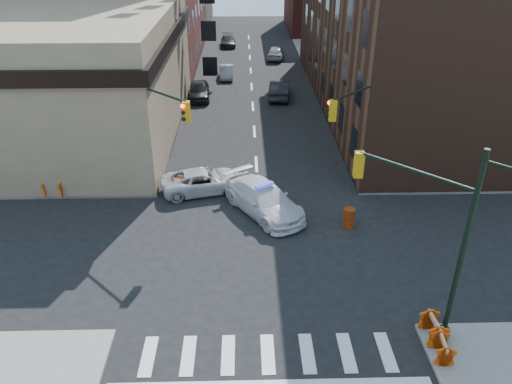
{
  "coord_description": "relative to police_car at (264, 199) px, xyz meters",
  "views": [
    {
      "loc": [
        -0.79,
        -20.42,
        14.38
      ],
      "look_at": [
        -0.22,
        2.02,
        2.2
      ],
      "focal_mm": 35.0,
      "sensor_mm": 36.0,
      "label": 1
    }
  ],
  "objects": [
    {
      "name": "barrel_bank",
      "position": [
        -5.06,
        2.48,
        -0.35
      ],
      "size": [
        0.58,
        0.58,
        0.98
      ],
      "primitive_type": "cylinder",
      "rotation": [
        0.0,
        0.0,
        -0.07
      ],
      "color": "#E54E0A",
      "rests_on": "ground"
    },
    {
      "name": "barricade_nw_a",
      "position": [
        -7.91,
        2.95,
        -0.18
      ],
      "size": [
        1.43,
        0.85,
        1.01
      ],
      "primitive_type": null,
      "rotation": [
        0.0,
        0.0,
        -0.14
      ],
      "color": "#C76409",
      "rests_on": "sidewalk_nw"
    },
    {
      "name": "barricade_se_a",
      "position": [
        6.15,
        -9.92,
        -0.23
      ],
      "size": [
        0.68,
        1.26,
        0.92
      ],
      "primitive_type": null,
      "rotation": [
        0.0,
        0.0,
        1.62
      ],
      "color": "#D03F09",
      "rests_on": "sidewalk_se"
    },
    {
      "name": "pedestrian_b",
      "position": [
        -12.15,
        5.04,
        0.32
      ],
      "size": [
        1.16,
        1.01,
        2.02
      ],
      "primitive_type": "imported",
      "rotation": [
        0.0,
        0.0,
        0.29
      ],
      "color": "black",
      "rests_on": "sidewalk_nw"
    },
    {
      "name": "parked_car_wdeep",
      "position": [
        -3.0,
        42.74,
        -0.17
      ],
      "size": [
        2.06,
        4.71,
        1.35
      ],
      "primitive_type": "imported",
      "rotation": [
        0.0,
        0.0,
        0.04
      ],
      "color": "black",
      "rests_on": "ground"
    },
    {
      "name": "signal_pole_se",
      "position": [
        5.79,
        -9.21,
        3.77
      ],
      "size": [
        5.4,
        5.27,
        8.0
      ],
      "rotation": [
        0.0,
        0.0,
        2.36
      ],
      "color": "black",
      "rests_on": "sidewalk_se"
    },
    {
      "name": "barrel_road",
      "position": [
        4.46,
        -1.64,
        -0.29
      ],
      "size": [
        0.7,
        0.7,
        1.1
      ],
      "primitive_type": "cylinder",
      "rotation": [
        0.0,
        0.0,
        -0.15
      ],
      "color": "red",
      "rests_on": "ground"
    },
    {
      "name": "parked_car_enear",
      "position": [
        2.25,
        20.72,
        -0.01
      ],
      "size": [
        2.27,
        5.18,
        1.66
      ],
      "primitive_type": "imported",
      "rotation": [
        0.0,
        0.0,
        3.04
      ],
      "color": "black",
      "rests_on": "ground"
    },
    {
      "name": "bank_building",
      "position": [
        -17.25,
        12.81,
        3.66
      ],
      "size": [
        22.0,
        22.0,
        9.0
      ],
      "primitive_type": "cube",
      "color": "#9A8065",
      "rests_on": "ground"
    },
    {
      "name": "sidewalk_ne",
      "position": [
        22.75,
        29.06,
        -0.77
      ],
      "size": [
        34.0,
        54.5,
        0.15
      ],
      "primitive_type": "cube",
      "color": "gray",
      "rests_on": "ground"
    },
    {
      "name": "tree_ne_far",
      "position": [
        7.25,
        30.31,
        2.65
      ],
      "size": [
        3.0,
        3.0,
        4.85
      ],
      "color": "black",
      "rests_on": "sidewalk_ne"
    },
    {
      "name": "barricade_nw_b",
      "position": [
        -12.25,
        2.01,
        -0.2
      ],
      "size": [
        1.37,
        0.76,
        0.99
      ],
      "primitive_type": null,
      "rotation": [
        0.0,
        0.0,
        -0.08
      ],
      "color": "#C14709",
      "rests_on": "sidewalk_nw"
    },
    {
      "name": "signal_pole_ne",
      "position": [
        5.59,
        1.67,
        3.5
      ],
      "size": [
        3.67,
        3.58,
        8.0
      ],
      "rotation": [
        0.0,
        0.0,
        -2.36
      ],
      "color": "black",
      "rests_on": "sidewalk_ne"
    },
    {
      "name": "pedestrian_a",
      "position": [
        -8.21,
        3.7,
        0.1
      ],
      "size": [
        0.68,
        0.67,
        1.57
      ],
      "primitive_type": "imported",
      "rotation": [
        0.0,
        0.0,
        -0.75
      ],
      "color": "black",
      "rests_on": "sidewalk_nw"
    },
    {
      "name": "ground",
      "position": [
        -0.25,
        -3.69,
        -0.84
      ],
      "size": [
        140.0,
        140.0,
        0.0
      ],
      "primitive_type": "plane",
      "color": "black",
      "rests_on": "ground"
    },
    {
      "name": "pickup",
      "position": [
        -3.52,
        2.59,
        -0.14
      ],
      "size": [
        5.44,
        3.48,
        1.4
      ],
      "primitive_type": "imported",
      "rotation": [
        0.0,
        0.0,
        1.82
      ],
      "color": "silver",
      "rests_on": "ground"
    },
    {
      "name": "tree_ne_near",
      "position": [
        7.25,
        22.31,
        2.65
      ],
      "size": [
        3.0,
        3.0,
        4.85
      ],
      "color": "black",
      "rests_on": "sidewalk_ne"
    },
    {
      "name": "barricade_se_b",
      "position": [
        6.15,
        -10.92,
        -0.27
      ],
      "size": [
        0.66,
        1.17,
        0.84
      ],
      "primitive_type": null,
      "rotation": [
        0.0,
        0.0,
        1.48
      ],
      "color": "#D95D0A",
      "rests_on": "sidewalk_se"
    },
    {
      "name": "parked_car_wnear",
      "position": [
        -5.13,
        20.63,
        -0.05
      ],
      "size": [
        2.15,
        4.74,
        1.58
      ],
      "primitive_type": "imported",
      "rotation": [
        0.0,
        0.0,
        0.06
      ],
      "color": "black",
      "rests_on": "ground"
    },
    {
      "name": "sidewalk_nw",
      "position": [
        -23.25,
        29.06,
        -0.77
      ],
      "size": [
        34.0,
        54.5,
        0.15
      ],
      "primitive_type": "cube",
      "color": "gray",
      "rests_on": "ground"
    },
    {
      "name": "commercial_row_ne",
      "position": [
        12.75,
        18.81,
        6.16
      ],
      "size": [
        14.0,
        34.0,
        14.0
      ],
      "primitive_type": "cube",
      "color": "#46291C",
      "rests_on": "ground"
    },
    {
      "name": "police_car",
      "position": [
        0.0,
        0.0,
        0.0
      ],
      "size": [
        5.08,
        6.17,
        1.68
      ],
      "primitive_type": "imported",
      "rotation": [
        0.0,
        0.0,
        0.56
      ],
      "color": "silver",
      "rests_on": "ground"
    },
    {
      "name": "parked_car_wfar",
      "position": [
        -2.8,
        27.52,
        -0.21
      ],
      "size": [
        1.37,
        3.86,
        1.27
      ],
      "primitive_type": "imported",
      "rotation": [
        0.0,
        0.0,
        0.01
      ],
      "color": "#92959A",
      "rests_on": "ground"
    },
    {
      "name": "parked_car_efar",
      "position": [
        2.82,
        35.64,
        -0.08
      ],
      "size": [
        2.41,
        4.69,
        1.53
      ],
      "primitive_type": "imported",
      "rotation": [
        0.0,
        0.0,
        3.0
      ],
      "color": "#9A9DA2",
      "rests_on": "ground"
    },
    {
      "name": "signal_pole_nw",
      "position": [
        -6.1,
        1.65,
        3.5
      ],
      "size": [
        3.58,
        3.67,
        8.0
      ],
      "rotation": [
        0.0,
        0.0,
        -0.79
      ],
      "color": "black",
      "rests_on": "sidewalk_nw"
    },
    {
      "name": "pedestrian_c",
      "position": [
        -13.25,
        5.14,
        0.15
      ],
      "size": [
        0.98,
        1.0,
        1.69
      ],
      "primitive_type": "imported",
      "rotation": [
        0.0,
        0.0,
        0.81
      ],
      "color": "#202731",
      "rests_on": "sidewalk_nw"
    }
  ]
}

